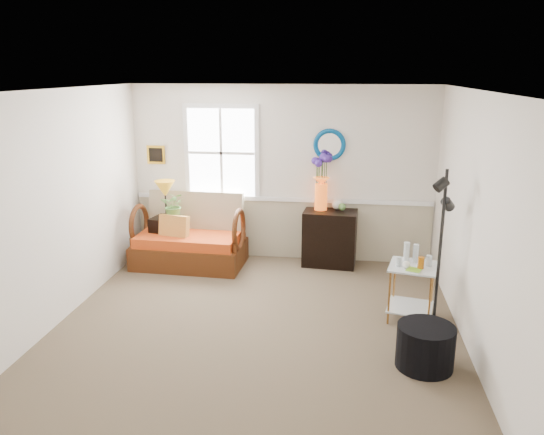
# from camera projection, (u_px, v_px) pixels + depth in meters

# --- Properties ---
(floor) EXTENTS (4.50, 5.00, 0.01)m
(floor) POSITION_uv_depth(u_px,v_px,m) (254.00, 332.00, 5.85)
(floor) COLOR brown
(floor) RESTS_ON ground
(ceiling) EXTENTS (4.50, 5.00, 0.01)m
(ceiling) POSITION_uv_depth(u_px,v_px,m) (252.00, 91.00, 5.15)
(ceiling) COLOR white
(ceiling) RESTS_ON walls
(walls) EXTENTS (4.51, 5.01, 2.60)m
(walls) POSITION_uv_depth(u_px,v_px,m) (253.00, 219.00, 5.50)
(walls) COLOR white
(walls) RESTS_ON floor
(wainscot) EXTENTS (4.46, 0.02, 0.90)m
(wainscot) POSITION_uv_depth(u_px,v_px,m) (281.00, 229.00, 8.09)
(wainscot) COLOR #B1A68A
(wainscot) RESTS_ON walls
(chair_rail) EXTENTS (4.46, 0.04, 0.06)m
(chair_rail) POSITION_uv_depth(u_px,v_px,m) (281.00, 199.00, 7.96)
(chair_rail) COLOR white
(chair_rail) RESTS_ON walls
(window) EXTENTS (1.14, 0.06, 1.44)m
(window) POSITION_uv_depth(u_px,v_px,m) (221.00, 153.00, 7.89)
(window) COLOR white
(window) RESTS_ON walls
(picture) EXTENTS (0.28, 0.03, 0.28)m
(picture) POSITION_uv_depth(u_px,v_px,m) (156.00, 155.00, 8.05)
(picture) COLOR #B4841E
(picture) RESTS_ON walls
(mirror) EXTENTS (0.47, 0.07, 0.47)m
(mirror) POSITION_uv_depth(u_px,v_px,m) (330.00, 145.00, 7.65)
(mirror) COLOR #085999
(mirror) RESTS_ON walls
(loveseat) EXTENTS (1.61, 0.96, 1.03)m
(loveseat) POSITION_uv_depth(u_px,v_px,m) (189.00, 231.00, 7.74)
(loveseat) COLOR #4E2111
(loveseat) RESTS_ON floor
(throw_pillow) EXTENTS (0.46, 0.20, 0.44)m
(throw_pillow) POSITION_uv_depth(u_px,v_px,m) (174.00, 230.00, 7.64)
(throw_pillow) COLOR #BE5315
(throw_pillow) RESTS_ON loveseat
(lamp_stand) EXTENTS (0.46, 0.46, 0.69)m
(lamp_stand) POSITION_uv_depth(u_px,v_px,m) (167.00, 239.00, 7.93)
(lamp_stand) COLOR black
(lamp_stand) RESTS_ON floor
(table_lamp) EXTENTS (0.33, 0.33, 0.54)m
(table_lamp) POSITION_uv_depth(u_px,v_px,m) (166.00, 199.00, 7.79)
(table_lamp) COLOR #B07818
(table_lamp) RESTS_ON lamp_stand
(potted_plant) EXTENTS (0.38, 0.42, 0.31)m
(potted_plant) POSITION_uv_depth(u_px,v_px,m) (174.00, 208.00, 7.73)
(potted_plant) COLOR #57863F
(potted_plant) RESTS_ON lamp_stand
(cabinet) EXTENTS (0.80, 0.55, 0.82)m
(cabinet) POSITION_uv_depth(u_px,v_px,m) (330.00, 238.00, 7.80)
(cabinet) COLOR black
(cabinet) RESTS_ON floor
(flower_vase) EXTENTS (0.32, 0.32, 0.80)m
(flower_vase) POSITION_uv_depth(u_px,v_px,m) (321.00, 183.00, 7.65)
(flower_vase) COLOR #E25515
(flower_vase) RESTS_ON cabinet
(side_table) EXTENTS (0.61, 0.61, 0.66)m
(side_table) POSITION_uv_depth(u_px,v_px,m) (411.00, 293.00, 6.08)
(side_table) COLOR #AE7534
(side_table) RESTS_ON floor
(tabletop_items) EXTENTS (0.50, 0.50, 0.23)m
(tabletop_items) POSITION_uv_depth(u_px,v_px,m) (414.00, 256.00, 5.97)
(tabletop_items) COLOR silver
(tabletop_items) RESTS_ON side_table
(floor_lamp) EXTENTS (0.34, 0.34, 1.79)m
(floor_lamp) POSITION_uv_depth(u_px,v_px,m) (440.00, 250.00, 5.80)
(floor_lamp) COLOR black
(floor_lamp) RESTS_ON floor
(ottoman) EXTENTS (0.69, 0.69, 0.43)m
(ottoman) POSITION_uv_depth(u_px,v_px,m) (425.00, 347.00, 5.12)
(ottoman) COLOR black
(ottoman) RESTS_ON floor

